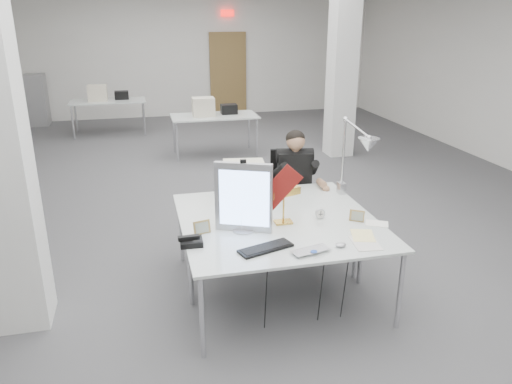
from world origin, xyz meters
TOP-DOWN VIEW (x-y plane):
  - room_shell at (0.04, 0.13)m, footprint 10.04×14.04m
  - desk_main at (0.00, -2.50)m, footprint 1.80×0.90m
  - desk_second at (0.00, -1.60)m, footprint 1.80×0.90m
  - bg_desk_a at (0.20, 3.00)m, footprint 1.60×0.80m
  - bg_desk_b at (-1.80, 5.20)m, footprint 1.60×0.80m
  - filing_cabinet at (-3.50, 6.65)m, footprint 0.45×0.55m
  - office_chair at (0.50, -0.95)m, footprint 0.62×0.62m
  - seated_person at (0.50, -1.00)m, footprint 0.52×0.61m
  - monitor at (-0.36, -2.22)m, footprint 0.48×0.25m
  - pennant at (-0.06, -2.26)m, footprint 0.42×0.13m
  - keyboard at (-0.27, -2.63)m, footprint 0.49×0.29m
  - laptop at (0.08, -2.81)m, footprint 0.36×0.28m
  - mouse at (0.34, -2.73)m, footprint 0.10×0.08m
  - bankers_lamp at (0.02, -2.14)m, footprint 0.31×0.20m
  - desk_phone at (-0.85, -2.40)m, footprint 0.19×0.18m
  - picture_frame_left at (-0.73, -2.20)m, footprint 0.16×0.08m
  - picture_frame_right at (0.70, -2.26)m, footprint 0.13×0.10m
  - desk_clock at (0.39, -2.12)m, footprint 0.10×0.04m
  - paper_stack_a at (0.57, -2.71)m, footprint 0.24×0.32m
  - paper_stack_b at (0.61, -2.58)m, footprint 0.26×0.30m
  - paper_stack_c at (0.85, -2.36)m, footprint 0.25×0.22m
  - beige_monitor at (-0.20, -1.47)m, footprint 0.46×0.45m
  - architect_lamp at (0.85, -1.78)m, footprint 0.33×0.72m

SIDE VIEW (x-z plane):
  - office_chair at x=0.50m, z-range 0.00..1.08m
  - filing_cabinet at x=-3.50m, z-range 0.00..1.20m
  - desk_main at x=0.00m, z-range 0.73..0.75m
  - desk_second at x=0.00m, z-range 0.73..0.75m
  - bg_desk_a at x=0.20m, z-range 0.73..0.75m
  - bg_desk_b at x=-1.80m, z-range 0.73..0.75m
  - paper_stack_a at x=0.57m, z-range 0.76..0.76m
  - paper_stack_c at x=0.85m, z-range 0.76..0.76m
  - paper_stack_b at x=0.61m, z-range 0.76..0.76m
  - keyboard at x=-0.27m, z-range 0.76..0.78m
  - laptop at x=0.08m, z-range 0.76..0.78m
  - mouse at x=0.34m, z-range 0.76..0.79m
  - desk_phone at x=-0.85m, z-range 0.76..0.80m
  - desk_clock at x=0.39m, z-range 0.76..0.85m
  - picture_frame_right at x=0.70m, z-range 0.75..0.86m
  - picture_frame_left at x=-0.73m, z-range 0.75..0.87m
  - seated_person at x=0.50m, z-range 0.50..1.30m
  - bankers_lamp at x=0.02m, z-range 0.75..1.08m
  - beige_monitor at x=-0.20m, z-range 0.75..1.15m
  - monitor at x=-0.36m, z-range 0.76..1.38m
  - pennant at x=-0.06m, z-range 0.90..1.36m
  - architect_lamp at x=0.85m, z-range 0.76..1.65m
  - room_shell at x=0.04m, z-range 0.07..3.31m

